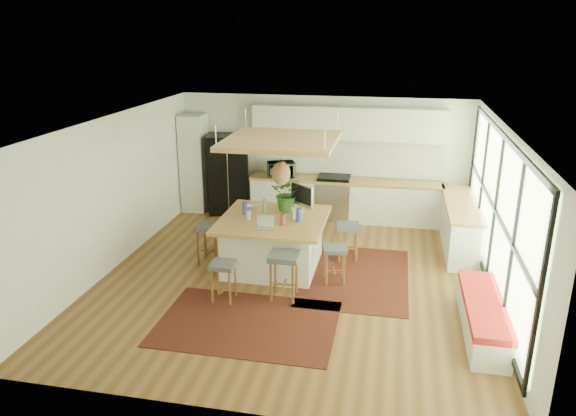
% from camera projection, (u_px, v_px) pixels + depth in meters
% --- Properties ---
extents(floor, '(7.00, 7.00, 0.00)m').
position_uv_depth(floor, '(294.00, 278.00, 9.37)').
color(floor, brown).
rests_on(floor, ground).
extents(ceiling, '(7.00, 7.00, 0.00)m').
position_uv_depth(ceiling, '(294.00, 123.00, 8.51)').
color(ceiling, white).
rests_on(ceiling, ground).
extents(wall_back, '(6.50, 0.00, 6.50)m').
position_uv_depth(wall_back, '(323.00, 156.00, 12.19)').
color(wall_back, white).
rests_on(wall_back, ground).
extents(wall_front, '(6.50, 0.00, 6.50)m').
position_uv_depth(wall_front, '(231.00, 306.00, 5.69)').
color(wall_front, white).
rests_on(wall_front, ground).
extents(wall_left, '(0.00, 7.00, 7.00)m').
position_uv_depth(wall_left, '(114.00, 193.00, 9.55)').
color(wall_left, white).
rests_on(wall_left, ground).
extents(wall_right, '(0.00, 7.00, 7.00)m').
position_uv_depth(wall_right, '(500.00, 217.00, 8.33)').
color(wall_right, white).
rests_on(wall_right, ground).
extents(window_wall, '(0.10, 6.20, 2.60)m').
position_uv_depth(window_wall, '(499.00, 214.00, 8.32)').
color(window_wall, black).
rests_on(window_wall, wall_right).
extents(pantry, '(0.55, 0.60, 2.25)m').
position_uv_depth(pantry, '(195.00, 163.00, 12.52)').
color(pantry, white).
rests_on(pantry, floor).
extents(back_counter_base, '(4.20, 0.60, 0.88)m').
position_uv_depth(back_counter_base, '(345.00, 200.00, 12.08)').
color(back_counter_base, white).
rests_on(back_counter_base, floor).
extents(back_counter_top, '(4.24, 0.64, 0.05)m').
position_uv_depth(back_counter_top, '(345.00, 181.00, 11.93)').
color(back_counter_top, '#AC7B3D').
rests_on(back_counter_top, back_counter_base).
extents(backsplash, '(4.20, 0.02, 0.80)m').
position_uv_depth(backsplash, '(347.00, 158.00, 12.07)').
color(backsplash, white).
rests_on(backsplash, wall_back).
extents(upper_cabinets, '(4.20, 0.34, 0.70)m').
position_uv_depth(upper_cabinets, '(348.00, 123.00, 11.66)').
color(upper_cabinets, white).
rests_on(upper_cabinets, wall_back).
extents(range, '(0.76, 0.62, 1.00)m').
position_uv_depth(range, '(334.00, 197.00, 12.11)').
color(range, '#A5A5AA').
rests_on(range, floor).
extents(right_counter_base, '(0.60, 2.50, 0.88)m').
position_uv_depth(right_counter_base, '(460.00, 226.00, 10.54)').
color(right_counter_base, white).
rests_on(right_counter_base, floor).
extents(right_counter_top, '(0.64, 2.54, 0.05)m').
position_uv_depth(right_counter_top, '(463.00, 204.00, 10.39)').
color(right_counter_top, '#AC7B3D').
rests_on(right_counter_top, right_counter_base).
extents(window_bench, '(0.52, 2.00, 0.50)m').
position_uv_depth(window_bench, '(482.00, 317.00, 7.62)').
color(window_bench, white).
rests_on(window_bench, floor).
extents(ceiling_panel, '(1.86, 1.86, 0.80)m').
position_uv_depth(ceiling_panel, '(281.00, 156.00, 9.14)').
color(ceiling_panel, '#AC7B3D').
rests_on(ceiling_panel, ceiling).
extents(rug_near, '(2.60, 1.80, 0.01)m').
position_uv_depth(rug_near, '(247.00, 323.00, 7.93)').
color(rug_near, black).
rests_on(rug_near, floor).
extents(rug_right, '(1.80, 2.60, 0.01)m').
position_uv_depth(rug_right, '(356.00, 276.00, 9.41)').
color(rug_right, black).
rests_on(rug_right, floor).
extents(fridge, '(1.06, 0.92, 1.83)m').
position_uv_depth(fridge, '(229.00, 173.00, 12.43)').
color(fridge, black).
rests_on(fridge, floor).
extents(island, '(1.85, 1.85, 0.93)m').
position_uv_depth(island, '(273.00, 243.00, 9.67)').
color(island, '#AC7B3D').
rests_on(island, floor).
extents(stool_near_left, '(0.39, 0.39, 0.65)m').
position_uv_depth(stool_near_left, '(224.00, 280.00, 8.50)').
color(stool_near_left, '#414548').
rests_on(stool_near_left, floor).
extents(stool_near_right, '(0.46, 0.46, 0.77)m').
position_uv_depth(stool_near_right, '(284.00, 278.00, 8.56)').
color(stool_near_right, '#414548').
rests_on(stool_near_right, floor).
extents(stool_right_front, '(0.45, 0.45, 0.64)m').
position_uv_depth(stool_right_front, '(335.00, 263.00, 9.11)').
color(stool_right_front, '#414548').
rests_on(stool_right_front, floor).
extents(stool_right_back, '(0.46, 0.46, 0.69)m').
position_uv_depth(stool_right_back, '(348.00, 241.00, 10.01)').
color(stool_right_back, '#414548').
rests_on(stool_right_back, floor).
extents(stool_left_side, '(0.46, 0.46, 0.75)m').
position_uv_depth(stool_left_side, '(210.00, 244.00, 9.87)').
color(stool_left_side, '#414548').
rests_on(stool_left_side, floor).
extents(laptop, '(0.33, 0.35, 0.22)m').
position_uv_depth(laptop, '(265.00, 222.00, 8.99)').
color(laptop, '#A5A5AA').
rests_on(laptop, island).
extents(monitor, '(0.59, 0.54, 0.55)m').
position_uv_depth(monitor, '(302.00, 199.00, 9.70)').
color(monitor, '#A5A5AA').
rests_on(monitor, island).
extents(microwave, '(0.68, 0.53, 0.41)m').
position_uv_depth(microwave, '(281.00, 168.00, 12.09)').
color(microwave, '#A5A5AA').
rests_on(microwave, back_counter_top).
extents(island_plant, '(0.62, 0.68, 0.50)m').
position_uv_depth(island_plant, '(288.00, 197.00, 9.87)').
color(island_plant, '#1E4C19').
rests_on(island_plant, island).
extents(island_bowl, '(0.23, 0.23, 0.05)m').
position_uv_depth(island_bowl, '(252.00, 207.00, 10.05)').
color(island_bowl, beige).
rests_on(island_bowl, island).
extents(island_bottle_0, '(0.07, 0.07, 0.19)m').
position_uv_depth(island_bottle_0, '(244.00, 209.00, 9.69)').
color(island_bottle_0, '#2C3EB3').
rests_on(island_bottle_0, island).
extents(island_bottle_1, '(0.07, 0.07, 0.19)m').
position_uv_depth(island_bottle_1, '(249.00, 214.00, 9.42)').
color(island_bottle_1, silver).
rests_on(island_bottle_1, island).
extents(island_bottle_2, '(0.07, 0.07, 0.19)m').
position_uv_depth(island_bottle_2, '(283.00, 220.00, 9.16)').
color(island_bottle_2, '#A33639').
rests_on(island_bottle_2, island).
extents(island_bottle_3, '(0.07, 0.07, 0.19)m').
position_uv_depth(island_bottle_3, '(293.00, 213.00, 9.47)').
color(island_bottle_3, beige).
rests_on(island_bottle_3, island).
extents(island_bottle_4, '(0.07, 0.07, 0.19)m').
position_uv_depth(island_bottle_4, '(265.00, 208.00, 9.76)').
color(island_bottle_4, '#699257').
rests_on(island_bottle_4, island).
extents(island_bottle_5, '(0.07, 0.07, 0.19)m').
position_uv_depth(island_bottle_5, '(300.00, 217.00, 9.30)').
color(island_bottle_5, '#2C3EB3').
rests_on(island_bottle_5, island).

